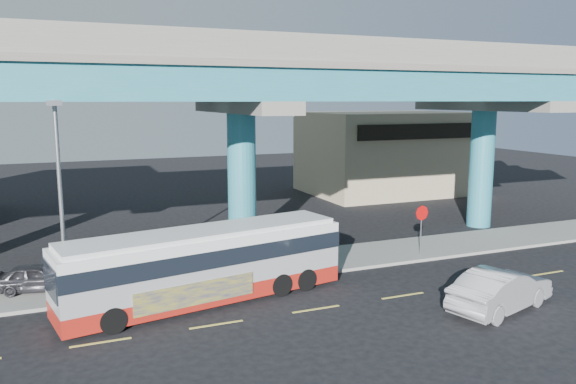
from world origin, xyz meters
name	(u,v)px	position (x,y,z in m)	size (l,w,h in m)	color
ground	(313,307)	(0.00, 0.00, 0.00)	(120.00, 120.00, 0.00)	black
sidewalk	(265,267)	(0.00, 5.50, 0.07)	(70.00, 4.00, 0.15)	gray
lane_markings	(316,309)	(0.00, -0.30, 0.01)	(58.00, 0.12, 0.01)	#D8C64C
viaduct	(240,79)	(0.00, 9.11, 9.14)	(52.00, 12.40, 11.70)	#21727D
building_beige	(389,152)	(18.00, 22.98, 3.51)	(14.00, 10.23, 7.00)	tan
transit_bus	(206,262)	(-3.74, 2.17, 1.64)	(11.90, 4.64, 2.99)	maroon
sedan	(501,290)	(6.59, -3.07, 0.82)	(5.26, 3.10, 1.64)	#A1A1A5
parked_car	(38,277)	(-10.06, 5.69, 0.73)	(3.63, 2.05, 1.17)	#2C2C30
street_lamp	(59,172)	(-8.95, 3.43, 5.38)	(0.50, 2.62, 8.09)	gray
stop_sign	(422,219)	(8.06, 4.18, 2.04)	(0.78, 0.10, 2.61)	gray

